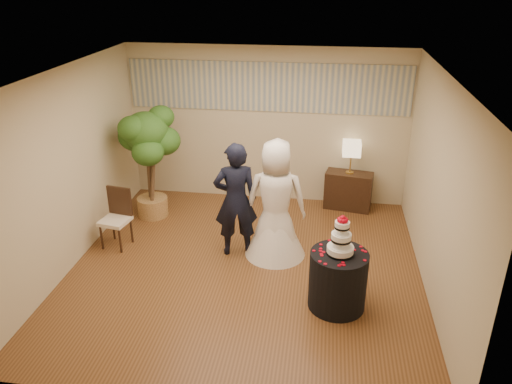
% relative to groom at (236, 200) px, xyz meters
% --- Properties ---
extents(floor, '(5.00, 5.00, 0.00)m').
position_rel_groom_xyz_m(floor, '(0.21, -0.44, -0.88)').
color(floor, brown).
rests_on(floor, ground).
extents(ceiling, '(5.00, 5.00, 0.00)m').
position_rel_groom_xyz_m(ceiling, '(0.21, -0.44, 1.92)').
color(ceiling, white).
rests_on(ceiling, wall_back).
extents(wall_back, '(5.00, 0.06, 2.80)m').
position_rel_groom_xyz_m(wall_back, '(0.21, 2.06, 0.52)').
color(wall_back, beige).
rests_on(wall_back, ground).
extents(wall_front, '(5.00, 0.06, 2.80)m').
position_rel_groom_xyz_m(wall_front, '(0.21, -2.94, 0.52)').
color(wall_front, beige).
rests_on(wall_front, ground).
extents(wall_left, '(0.06, 5.00, 2.80)m').
position_rel_groom_xyz_m(wall_left, '(-2.29, -0.44, 0.52)').
color(wall_left, beige).
rests_on(wall_left, ground).
extents(wall_right, '(0.06, 5.00, 2.80)m').
position_rel_groom_xyz_m(wall_right, '(2.71, -0.44, 0.52)').
color(wall_right, beige).
rests_on(wall_right, ground).
extents(mural_border, '(4.90, 0.02, 0.85)m').
position_rel_groom_xyz_m(mural_border, '(0.21, 2.04, 1.22)').
color(mural_border, '#A3A898').
rests_on(mural_border, wall_back).
extents(groom, '(0.73, 0.58, 1.76)m').
position_rel_groom_xyz_m(groom, '(0.00, 0.00, 0.00)').
color(groom, black).
rests_on(groom, floor).
extents(bride, '(0.95, 0.95, 1.82)m').
position_rel_groom_xyz_m(bride, '(0.59, 0.04, 0.03)').
color(bride, white).
rests_on(bride, floor).
extents(cake_table, '(0.75, 0.75, 0.78)m').
position_rel_groom_xyz_m(cake_table, '(1.51, -1.12, -0.49)').
color(cake_table, black).
rests_on(cake_table, floor).
extents(wedding_cake, '(0.34, 0.34, 0.53)m').
position_rel_groom_xyz_m(wedding_cake, '(1.51, -1.12, 0.16)').
color(wedding_cake, white).
rests_on(wedding_cake, cake_table).
extents(console, '(0.87, 0.50, 0.68)m').
position_rel_groom_xyz_m(console, '(1.71, 1.80, -0.54)').
color(console, black).
rests_on(console, floor).
extents(table_lamp, '(0.31, 0.31, 0.58)m').
position_rel_groom_xyz_m(table_lamp, '(1.71, 1.80, 0.09)').
color(table_lamp, beige).
rests_on(table_lamp, console).
extents(ficus_tree, '(0.95, 0.95, 1.96)m').
position_rel_groom_xyz_m(ficus_tree, '(-1.67, 1.02, 0.10)').
color(ficus_tree, '#2E5D1D').
rests_on(ficus_tree, floor).
extents(side_chair, '(0.50, 0.51, 0.93)m').
position_rel_groom_xyz_m(side_chair, '(-1.88, -0.07, -0.42)').
color(side_chair, black).
rests_on(side_chair, floor).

